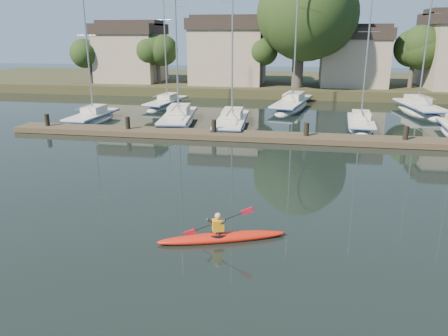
% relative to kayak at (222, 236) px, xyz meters
% --- Properties ---
extents(ground, '(160.00, 160.00, 0.00)m').
position_rel_kayak_xyz_m(ground, '(-0.21, 0.71, -0.17)').
color(ground, black).
rests_on(ground, ground).
extents(kayak, '(4.31, 2.03, 1.40)m').
position_rel_kayak_xyz_m(kayak, '(0.00, 0.00, 0.00)').
color(kayak, red).
rests_on(kayak, ground).
extents(dock, '(34.00, 2.00, 1.80)m').
position_rel_kayak_xyz_m(dock, '(-0.21, 14.71, 0.03)').
color(dock, '#4C412B').
rests_on(dock, ground).
extents(sailboat_0, '(2.26, 7.22, 11.35)m').
position_rel_kayak_xyz_m(sailboat_0, '(-13.80, 18.67, -0.36)').
color(sailboat_0, silver).
rests_on(sailboat_0, ground).
extents(sailboat_1, '(3.34, 9.18, 14.67)m').
position_rel_kayak_xyz_m(sailboat_1, '(-6.93, 19.21, -0.37)').
color(sailboat_1, silver).
rests_on(sailboat_1, ground).
extents(sailboat_2, '(2.53, 9.10, 14.92)m').
position_rel_kayak_xyz_m(sailboat_2, '(-2.64, 18.49, -0.36)').
color(sailboat_2, silver).
rests_on(sailboat_2, ground).
extents(sailboat_3, '(2.45, 7.38, 11.69)m').
position_rel_kayak_xyz_m(sailboat_3, '(6.76, 19.92, -0.34)').
color(sailboat_3, silver).
rests_on(sailboat_3, ground).
extents(sailboat_5, '(2.89, 8.29, 13.43)m').
position_rel_kayak_xyz_m(sailboat_5, '(-10.32, 27.02, -0.34)').
color(sailboat_5, silver).
rests_on(sailboat_5, ground).
extents(sailboat_6, '(4.28, 10.99, 17.11)m').
position_rel_kayak_xyz_m(sailboat_6, '(1.53, 28.11, -0.37)').
color(sailboat_6, silver).
rests_on(sailboat_6, ground).
extents(sailboat_7, '(3.61, 9.10, 14.28)m').
position_rel_kayak_xyz_m(sailboat_7, '(12.60, 27.66, -0.38)').
color(sailboat_7, silver).
rests_on(sailboat_7, ground).
extents(shore, '(90.00, 25.25, 12.75)m').
position_rel_kayak_xyz_m(shore, '(1.40, 41.00, 3.06)').
color(shore, '#2B391C').
rests_on(shore, ground).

